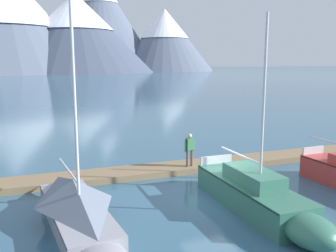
{
  "coord_description": "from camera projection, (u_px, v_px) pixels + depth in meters",
  "views": [
    {
      "loc": [
        -7.0,
        -12.96,
        5.55
      ],
      "look_at": [
        0.0,
        6.0,
        2.0
      ],
      "focal_mm": 39.27,
      "sensor_mm": 36.0,
      "label": 1
    }
  ],
  "objects": [
    {
      "name": "mountain_shoulder_ridge",
      "position": [
        2.0,
        14.0,
        179.48
      ],
      "size": [
        89.64,
        89.64,
        53.28
      ],
      "color": "slate",
      "rests_on": "ground"
    },
    {
      "name": "mountain_north_horn",
      "position": [
        165.0,
        38.0,
        217.3
      ],
      "size": [
        57.58,
        57.58,
        36.14
      ],
      "color": "slate",
      "rests_on": "ground"
    },
    {
      "name": "dock",
      "position": [
        181.0,
        168.0,
        19.0
      ],
      "size": [
        27.4,
        1.94,
        0.3
      ],
      "color": "#846B4C",
      "rests_on": "ground"
    },
    {
      "name": "ground_plane",
      "position": [
        218.0,
        196.0,
        15.33
      ],
      "size": [
        700.0,
        700.0,
        0.0
      ],
      "primitive_type": "plane",
      "color": "#335B75"
    },
    {
      "name": "sailboat_mid_dock_port",
      "position": [
        260.0,
        197.0,
        13.5
      ],
      "size": [
        1.79,
        7.13,
        7.22
      ],
      "color": "#336B56",
      "rests_on": "ground"
    },
    {
      "name": "mountain_east_summit",
      "position": [
        76.0,
        31.0,
        187.78
      ],
      "size": [
        79.44,
        79.44,
        39.97
      ],
      "color": "#424C60",
      "rests_on": "ground"
    },
    {
      "name": "person_on_dock",
      "position": [
        190.0,
        148.0,
        18.52
      ],
      "size": [
        0.58,
        0.28,
        1.69
      ],
      "color": "brown",
      "rests_on": "dock"
    },
    {
      "name": "mountain_rear_spur",
      "position": [
        99.0,
        22.0,
        220.21
      ],
      "size": [
        72.41,
        72.41,
        57.09
      ],
      "color": "slate",
      "rests_on": "ground"
    },
    {
      "name": "sailboat_second_berth",
      "position": [
        78.0,
        208.0,
        12.26
      ],
      "size": [
        2.37,
        7.24,
        8.32
      ],
      "color": "#93939E",
      "rests_on": "ground"
    }
  ]
}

